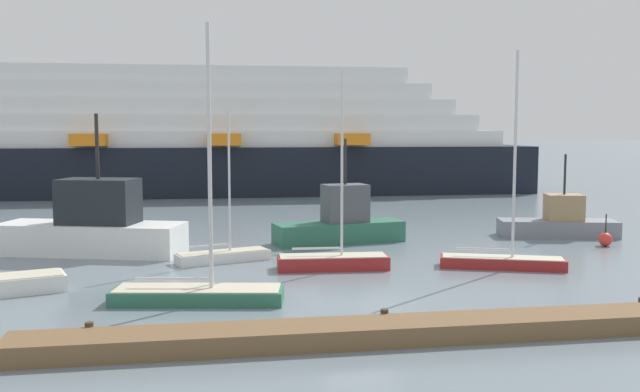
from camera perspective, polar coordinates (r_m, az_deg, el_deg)
ground_plane at (r=24.67m, az=3.21°, el=-8.77°), size 600.00×600.00×0.00m
dock_pier at (r=20.60m, az=5.91°, el=-10.85°), size 21.26×1.83×0.69m
sailboat_0 at (r=32.46m, az=-7.88°, el=-4.73°), size 4.45×2.50×6.90m
sailboat_2 at (r=31.69m, az=14.62°, el=-4.90°), size 5.44×2.98×9.39m
sailboat_3 at (r=30.48m, az=1.07°, el=-5.20°), size 4.87×1.71×8.51m
sailboat_4 at (r=25.13m, az=-9.88°, el=-7.57°), size 6.17×2.70×9.66m
fishing_boat_0 at (r=35.71m, az=-17.95°, el=-2.42°), size 9.35×5.28×6.79m
fishing_boat_1 at (r=37.42m, az=1.71°, el=-2.22°), size 7.20×3.24×5.55m
fishing_boat_2 at (r=41.74m, az=18.87°, el=-2.06°), size 6.73×3.42×4.65m
channel_buoy_0 at (r=39.26m, az=22.20°, el=-3.27°), size 0.71×0.71×1.68m
cruise_ship at (r=67.81m, az=-17.52°, el=4.38°), size 80.50×14.19×15.65m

